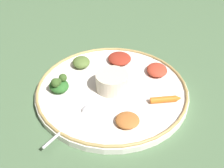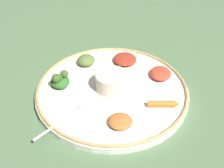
% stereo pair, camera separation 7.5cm
% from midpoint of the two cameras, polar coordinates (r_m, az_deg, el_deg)
% --- Properties ---
extents(ground_plane, '(2.40, 2.40, 0.00)m').
position_cam_midpoint_polar(ground_plane, '(0.77, -2.78, -2.02)').
color(ground_plane, '#4C6B47').
extents(platter, '(0.43, 0.43, 0.02)m').
position_cam_midpoint_polar(platter, '(0.76, -2.80, -1.51)').
color(platter, white).
rests_on(platter, ground_plane).
extents(platter_rim, '(0.42, 0.42, 0.01)m').
position_cam_midpoint_polar(platter_rim, '(0.76, -2.83, -0.82)').
color(platter_rim, tan).
rests_on(platter_rim, platter).
extents(center_bowl, '(0.09, 0.09, 0.05)m').
position_cam_midpoint_polar(center_bowl, '(0.74, -2.89, 0.52)').
color(center_bowl, beige).
rests_on(center_bowl, platter).
extents(spoon, '(0.17, 0.04, 0.01)m').
position_cam_midpoint_polar(spoon, '(0.68, -10.60, -7.20)').
color(spoon, silver).
rests_on(spoon, platter).
extents(greens_pile, '(0.07, 0.07, 0.05)m').
position_cam_midpoint_polar(greens_pile, '(0.76, -13.96, -0.17)').
color(greens_pile, '#2D6628').
rests_on(greens_pile, platter).
extents(carrot_near_spoon, '(0.06, 0.08, 0.02)m').
position_cam_midpoint_polar(carrot_near_spoon, '(0.72, 8.35, -3.35)').
color(carrot_near_spoon, orange).
rests_on(carrot_near_spoon, platter).
extents(mound_berbere_red, '(0.09, 0.08, 0.02)m').
position_cam_midpoint_polar(mound_berbere_red, '(0.82, 6.90, 2.90)').
color(mound_berbere_red, '#B73D28').
rests_on(mound_berbere_red, platter).
extents(mound_collards, '(0.08, 0.08, 0.03)m').
position_cam_midpoint_polar(mound_collards, '(0.85, -9.06, 4.47)').
color(mound_collards, '#567033').
rests_on(mound_collards, platter).
extents(mound_chickpea, '(0.08, 0.08, 0.02)m').
position_cam_midpoint_polar(mound_chickpea, '(0.65, -0.02, -7.79)').
color(mound_chickpea, '#B2662D').
rests_on(mound_chickpea, platter).
extents(mound_beet, '(0.11, 0.10, 0.02)m').
position_cam_midpoint_polar(mound_beet, '(0.86, -0.89, 5.35)').
color(mound_beet, maroon).
rests_on(mound_beet, platter).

